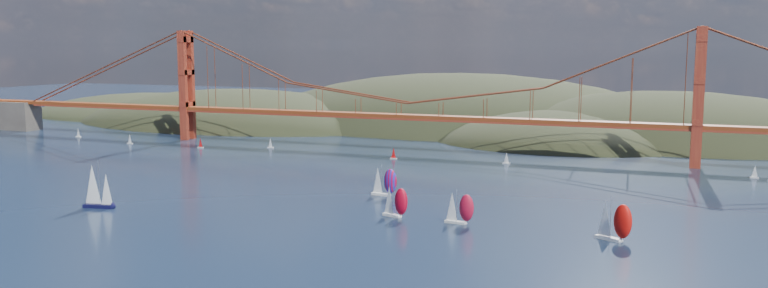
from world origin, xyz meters
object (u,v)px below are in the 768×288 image
at_px(racer_2, 613,220).
at_px(racer_rwb, 384,181).
at_px(sloop_navy, 97,187).
at_px(racer_1, 459,208).
at_px(racer_0, 395,201).

bearing_deg(racer_2, racer_rwb, -176.65).
xyz_separation_m(sloop_navy, racer_rwb, (72.34, 47.81, -1.53)).
height_order(racer_1, racer_rwb, racer_rwb).
bearing_deg(sloop_navy, racer_0, 2.69).
distance_m(sloop_navy, racer_2, 146.28).
distance_m(racer_1, racer_rwb, 42.87).
relative_size(racer_0, racer_1, 1.03).
relative_size(sloop_navy, racer_1, 1.52).
height_order(sloop_navy, racer_0, sloop_navy).
bearing_deg(sloop_navy, racer_2, -4.46).
distance_m(sloop_navy, racer_rwb, 86.72).
relative_size(sloop_navy, racer_2, 1.31).
distance_m(racer_0, racer_2, 59.21).
bearing_deg(sloop_navy, racer_rwb, 22.31).
distance_m(racer_2, racer_rwb, 79.17).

